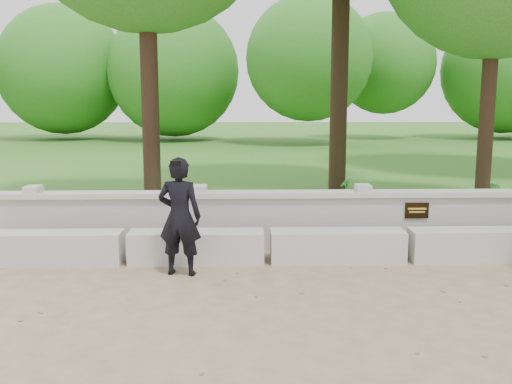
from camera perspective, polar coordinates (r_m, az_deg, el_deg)
ground at (r=6.81m, az=19.32°, el=-10.93°), size 80.00×80.00×0.00m
lawn at (r=20.21m, az=5.19°, el=3.09°), size 40.00×22.00×0.25m
concrete_bench at (r=8.46m, az=14.84°, el=-5.17°), size 11.90×0.45×0.45m
parapet_wall at (r=9.06m, az=13.67°, el=-2.62°), size 12.50×0.35×0.90m
man_main at (r=7.49m, az=-7.64°, el=-2.44°), size 0.62×0.57×1.56m
shrub_a at (r=9.43m, az=-4.79°, el=-1.52°), size 0.34×0.35×0.56m
shrub_b at (r=11.22m, az=22.62°, el=-0.56°), size 0.31×0.35×0.52m
shrub_d at (r=11.22m, az=9.01°, el=0.06°), size 0.30×0.32×0.53m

